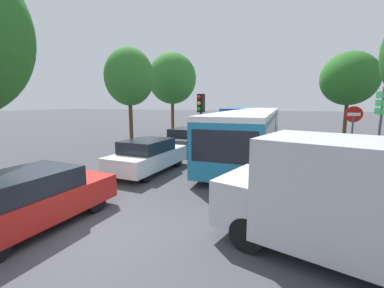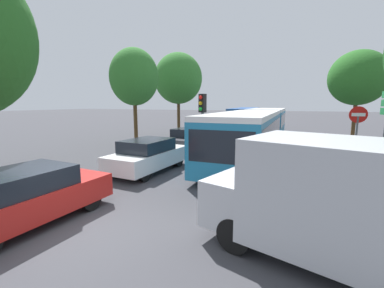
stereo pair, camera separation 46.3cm
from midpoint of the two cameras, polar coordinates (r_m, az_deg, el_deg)
The scene contains 13 objects.
ground_plane at distance 6.69m, azimuth -21.05°, elevation -17.77°, with size 200.00×200.00×0.00m, color #3D3D42.
articulated_bus at distance 16.60m, azimuth 15.08°, elevation 3.56°, with size 2.80×16.96×2.51m.
city_bus_rear at distance 31.83m, azimuth 12.09°, elevation 6.03°, with size 3.19×11.19×2.38m.
queued_car_red at distance 7.41m, azimuth -31.48°, elevation -9.98°, with size 1.93×4.09×1.39m.
queued_car_white at distance 11.26m, azimuth -8.52°, elevation -2.48°, with size 1.97×4.18×1.42m.
queued_car_graphite at distance 15.99m, azimuth 0.48°, elevation 1.05°, with size 1.98×4.20×1.43m.
queued_car_tan at distance 20.90m, azimuth 5.38°, elevation 2.94°, with size 2.01×4.27×1.45m.
white_van at distance 5.49m, azimuth 34.48°, elevation -10.73°, with size 5.34×3.24×2.31m.
traffic_light at distance 12.72m, azimuth 3.33°, elevation 7.01°, with size 0.38×0.40×3.40m.
no_entry_sign at distance 13.21m, azimuth 33.64°, elevation 2.88°, with size 0.70×0.08×2.82m.
tree_left_mid at distance 18.16m, azimuth -12.02°, elevation 14.33°, with size 3.26×3.26×6.60m.
tree_left_far at distance 24.30m, azimuth -2.62°, elevation 14.08°, with size 4.37×4.37×7.52m.
tree_right_mid at distance 22.50m, azimuth 33.50°, elevation 12.13°, with size 3.99×3.99×6.68m.
Camera 2 is at (4.49, -4.13, 2.95)m, focal length 24.00 mm.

